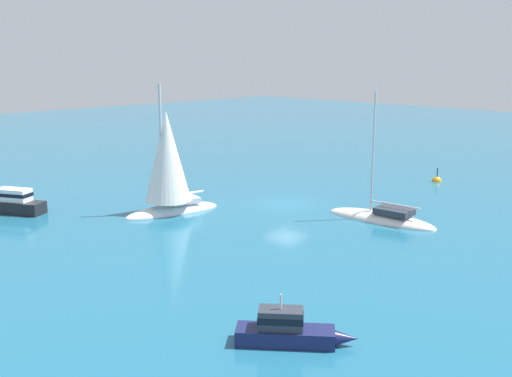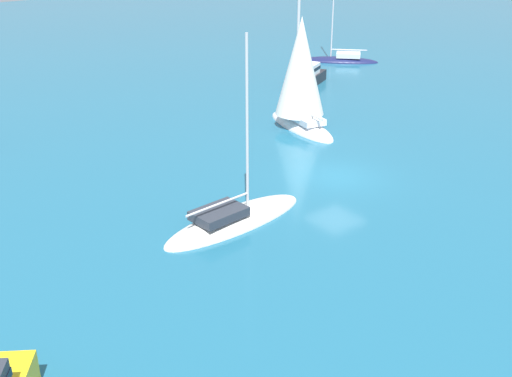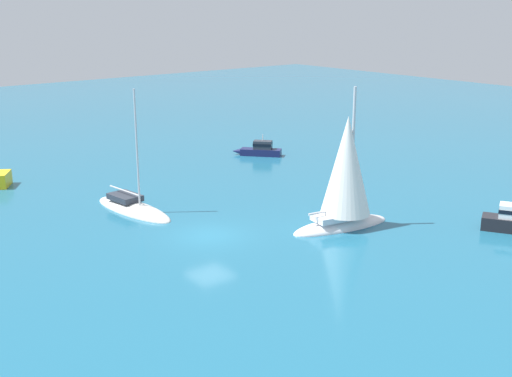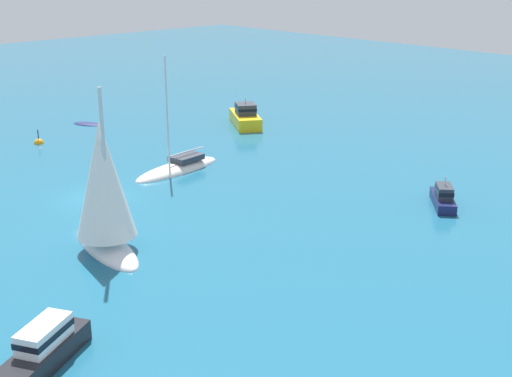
% 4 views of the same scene
% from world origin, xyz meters
% --- Properties ---
extents(ground_plane, '(160.00, 160.00, 0.00)m').
position_xyz_m(ground_plane, '(0.00, 0.00, 0.00)').
color(ground_plane, '#1E607F').
extents(sloop, '(3.54, 7.02, 9.09)m').
position_xyz_m(sloop, '(-3.79, -7.42, 3.00)').
color(sloop, white).
rests_on(sloop, ground).
extents(sailboat, '(7.69, 2.91, 8.65)m').
position_xyz_m(sailboat, '(7.29, 1.05, 0.08)').
color(sailboat, silver).
rests_on(sailboat, ground).
extents(launch, '(3.96, 3.54, 1.93)m').
position_xyz_m(launch, '(14.56, -15.77, 0.54)').
color(launch, '#191E4C').
rests_on(launch, ground).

